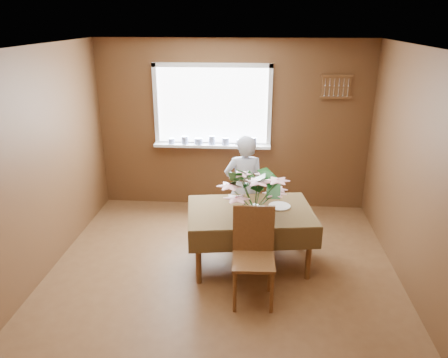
# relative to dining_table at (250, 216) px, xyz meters

# --- Properties ---
(floor) EXTENTS (4.50, 4.50, 0.00)m
(floor) POSITION_rel_dining_table_xyz_m (-0.31, -0.52, -0.61)
(floor) COLOR brown
(floor) RESTS_ON ground
(ceiling) EXTENTS (4.50, 4.50, 0.00)m
(ceiling) POSITION_rel_dining_table_xyz_m (-0.31, -0.52, 1.89)
(ceiling) COLOR white
(ceiling) RESTS_ON wall_back
(wall_back) EXTENTS (4.00, 0.00, 4.00)m
(wall_back) POSITION_rel_dining_table_xyz_m (-0.31, 1.73, 0.64)
(wall_back) COLOR brown
(wall_back) RESTS_ON floor
(wall_front) EXTENTS (4.00, 0.00, 4.00)m
(wall_front) POSITION_rel_dining_table_xyz_m (-0.31, -2.77, 0.64)
(wall_front) COLOR brown
(wall_front) RESTS_ON floor
(wall_left) EXTENTS (0.00, 4.50, 4.50)m
(wall_left) POSITION_rel_dining_table_xyz_m (-2.31, -0.52, 0.64)
(wall_left) COLOR brown
(wall_left) RESTS_ON floor
(wall_right) EXTENTS (0.00, 4.50, 4.50)m
(wall_right) POSITION_rel_dining_table_xyz_m (1.69, -0.52, 0.64)
(wall_right) COLOR brown
(wall_right) RESTS_ON floor
(window_assembly) EXTENTS (1.72, 0.20, 1.22)m
(window_assembly) POSITION_rel_dining_table_xyz_m (-0.60, 1.67, 0.73)
(window_assembly) COLOR white
(window_assembly) RESTS_ON wall_back
(spoon_rack) EXTENTS (0.44, 0.05, 0.33)m
(spoon_rack) POSITION_rel_dining_table_xyz_m (1.14, 1.70, 1.24)
(spoon_rack) COLOR brown
(spoon_rack) RESTS_ON wall_back
(dining_table) EXTENTS (1.55, 1.17, 0.70)m
(dining_table) POSITION_rel_dining_table_xyz_m (0.00, 0.00, 0.00)
(dining_table) COLOR brown
(dining_table) RESTS_ON floor
(chair_far) EXTENTS (0.50, 0.50, 0.91)m
(chair_far) POSITION_rel_dining_table_xyz_m (-0.01, 0.79, -0.11)
(chair_far) COLOR brown
(chair_far) RESTS_ON floor
(chair_near) EXTENTS (0.44, 0.44, 0.99)m
(chair_near) POSITION_rel_dining_table_xyz_m (0.05, -0.67, -0.07)
(chair_near) COLOR brown
(chair_near) RESTS_ON floor
(seated_woman) EXTENTS (0.55, 0.40, 1.40)m
(seated_woman) POSITION_rel_dining_table_xyz_m (-0.10, 0.65, 0.09)
(seated_woman) COLOR white
(seated_woman) RESTS_ON floor
(flower_bouquet) EXTENTS (0.64, 0.64, 0.54)m
(flower_bouquet) POSITION_rel_dining_table_xyz_m (0.04, -0.24, 0.44)
(flower_bouquet) COLOR white
(flower_bouquet) RESTS_ON dining_table
(side_plate) EXTENTS (0.32, 0.32, 0.01)m
(side_plate) POSITION_rel_dining_table_xyz_m (0.34, 0.11, 0.09)
(side_plate) COLOR white
(side_plate) RESTS_ON dining_table
(table_knife) EXTENTS (0.09, 0.21, 0.00)m
(table_knife) POSITION_rel_dining_table_xyz_m (0.18, -0.19, 0.09)
(table_knife) COLOR silver
(table_knife) RESTS_ON dining_table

